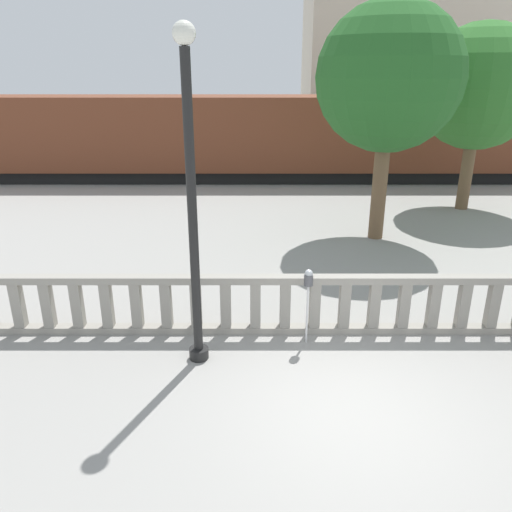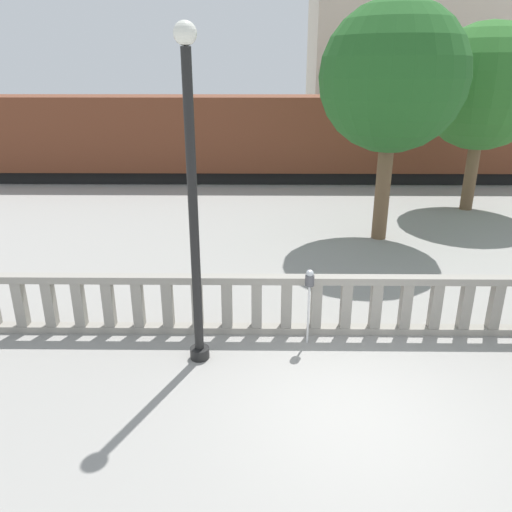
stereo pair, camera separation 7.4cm
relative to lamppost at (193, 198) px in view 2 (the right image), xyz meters
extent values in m
plane|color=gray|center=(2.46, -1.51, -2.96)|extent=(160.00, 160.00, 0.00)
cube|color=gray|center=(2.46, 0.94, -2.89)|extent=(17.37, 0.24, 0.14)
cube|color=gray|center=(2.46, 0.94, -1.82)|extent=(17.37, 0.24, 0.14)
cube|color=gray|center=(-3.60, 0.94, -2.35)|extent=(0.20, 0.20, 0.93)
cube|color=gray|center=(-3.03, 0.94, -2.35)|extent=(0.20, 0.20, 0.93)
cube|color=gray|center=(-2.45, 0.94, -2.35)|extent=(0.20, 0.20, 0.93)
cube|color=gray|center=(-1.87, 0.94, -2.35)|extent=(0.20, 0.20, 0.93)
cube|color=gray|center=(-1.29, 0.94, -2.35)|extent=(0.20, 0.20, 0.93)
cube|color=gray|center=(-0.72, 0.94, -2.35)|extent=(0.20, 0.20, 0.93)
cube|color=gray|center=(-0.14, 0.94, -2.35)|extent=(0.20, 0.20, 0.93)
cube|color=gray|center=(0.44, 0.94, -2.35)|extent=(0.20, 0.20, 0.93)
cube|color=gray|center=(1.02, 0.94, -2.35)|extent=(0.20, 0.20, 0.93)
cube|color=gray|center=(1.60, 0.94, -2.35)|extent=(0.20, 0.20, 0.93)
cube|color=gray|center=(2.17, 0.94, -2.35)|extent=(0.20, 0.20, 0.93)
cube|color=gray|center=(2.75, 0.94, -2.35)|extent=(0.20, 0.20, 0.93)
cube|color=gray|center=(3.33, 0.94, -2.35)|extent=(0.20, 0.20, 0.93)
cube|color=gray|center=(3.91, 0.94, -2.35)|extent=(0.20, 0.20, 0.93)
cube|color=gray|center=(4.48, 0.94, -2.35)|extent=(0.20, 0.20, 0.93)
cube|color=gray|center=(5.06, 0.94, -2.35)|extent=(0.20, 0.20, 0.93)
cube|color=gray|center=(5.64, 0.94, -2.35)|extent=(0.20, 0.20, 0.93)
cylinder|color=black|center=(0.00, 0.00, -2.86)|extent=(0.35, 0.35, 0.20)
cylinder|color=black|center=(0.00, 0.00, -0.25)|extent=(0.16, 0.16, 5.01)
sphere|color=silver|center=(0.00, 0.00, 2.43)|extent=(0.35, 0.35, 0.35)
cylinder|color=silver|center=(1.99, 0.56, -2.36)|extent=(0.04, 0.04, 1.19)
cylinder|color=#4C4C51|center=(1.99, 0.56, -1.66)|extent=(0.17, 0.17, 0.20)
sphere|color=#B2B7BC|center=(1.99, 0.56, -1.53)|extent=(0.14, 0.14, 0.14)
cube|color=black|center=(1.95, 15.26, -2.68)|extent=(28.55, 2.14, 0.55)
cube|color=brown|center=(1.95, 15.26, -0.82)|extent=(29.13, 2.68, 3.18)
cube|color=beige|center=(10.35, 26.95, 2.23)|extent=(12.12, 6.89, 10.38)
cylinder|color=brown|center=(4.71, 6.83, -1.40)|extent=(0.44, 0.44, 3.12)
sphere|color=#235B23|center=(4.71, 6.83, 1.70)|extent=(4.10, 4.10, 4.10)
cylinder|color=brown|center=(8.67, 10.19, -1.61)|extent=(0.44, 0.44, 2.70)
sphere|color=#2D6B28|center=(8.67, 10.19, 1.33)|extent=(4.21, 4.21, 4.21)
camera|label=1|loc=(1.03, -7.78, 1.98)|focal=35.00mm
camera|label=2|loc=(1.10, -7.78, 1.98)|focal=35.00mm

